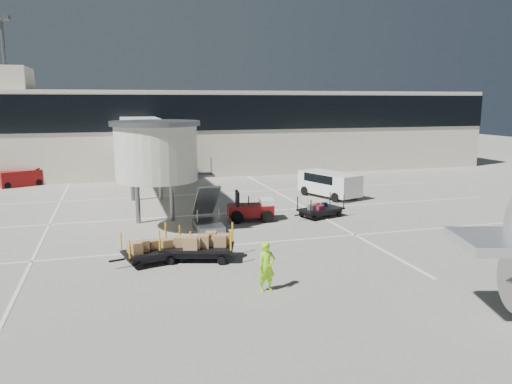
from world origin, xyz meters
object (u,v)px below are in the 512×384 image
(baggage_tug, at_px, (252,209))
(ground_worker, at_px, (267,267))
(box_cart_near, at_px, (199,247))
(minivan, at_px, (328,182))
(suitcase_cart, at_px, (321,210))
(belt_loader, at_px, (21,178))
(box_cart_far, at_px, (158,250))

(baggage_tug, relative_size, ground_worker, 1.51)
(box_cart_near, relative_size, ground_worker, 2.13)
(minivan, bearing_deg, suitcase_cart, -137.94)
(minivan, bearing_deg, baggage_tug, -163.56)
(baggage_tug, distance_m, belt_loader, 23.03)
(baggage_tug, distance_m, box_cart_near, 7.94)
(baggage_tug, distance_m, minivan, 9.27)
(box_cart_near, distance_m, ground_worker, 4.80)
(box_cart_far, distance_m, minivan, 18.12)
(box_cart_near, xyz_separation_m, ground_worker, (1.80, -4.44, 0.33))
(baggage_tug, distance_m, suitcase_cart, 4.31)
(box_cart_far, xyz_separation_m, ground_worker, (3.60, -4.60, 0.41))
(suitcase_cart, xyz_separation_m, belt_loader, (-19.62, 17.64, 0.20))
(baggage_tug, xyz_separation_m, suitcase_cart, (4.28, -0.47, -0.20))
(box_cart_far, bearing_deg, baggage_tug, 32.69)
(box_cart_near, height_order, ground_worker, ground_worker)
(box_cart_far, bearing_deg, suitcase_cart, 16.09)
(suitcase_cart, relative_size, belt_loader, 0.91)
(ground_worker, bearing_deg, minivan, 49.14)
(minivan, xyz_separation_m, belt_loader, (-22.79, 11.67, -0.45))
(baggage_tug, relative_size, minivan, 0.55)
(box_cart_far, xyz_separation_m, belt_loader, (-9.21, 23.66, 0.11))
(baggage_tug, xyz_separation_m, minivan, (7.45, 5.49, 0.45))
(suitcase_cart, bearing_deg, ground_worker, -140.76)
(minivan, height_order, belt_loader, minivan)
(ground_worker, bearing_deg, box_cart_near, 102.29)
(belt_loader, bearing_deg, ground_worker, -89.57)
(suitcase_cart, xyz_separation_m, minivan, (3.17, 5.97, 0.65))
(ground_worker, height_order, belt_loader, ground_worker)
(baggage_tug, bearing_deg, box_cart_far, -126.29)
(baggage_tug, xyz_separation_m, ground_worker, (-2.53, -11.09, 0.30))
(box_cart_far, height_order, minivan, minivan)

